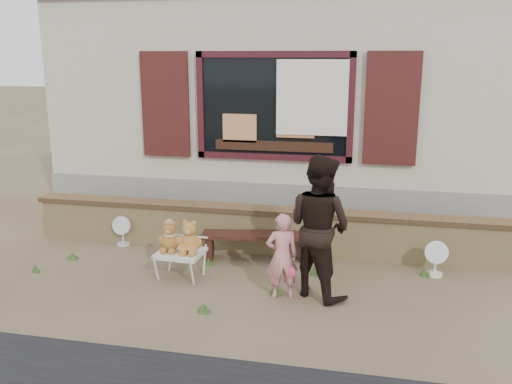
% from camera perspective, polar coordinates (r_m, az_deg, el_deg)
% --- Properties ---
extents(ground, '(80.00, 80.00, 0.00)m').
position_cam_1_polar(ground, '(7.24, -1.00, -8.85)').
color(ground, brown).
rests_on(ground, ground).
extents(shopfront, '(8.04, 5.13, 4.00)m').
position_cam_1_polar(shopfront, '(11.11, 4.23, 9.85)').
color(shopfront, '#B0A98E').
rests_on(shopfront, ground).
extents(brick_wall, '(7.10, 0.36, 0.67)m').
position_cam_1_polar(brick_wall, '(8.03, 0.59, -3.88)').
color(brick_wall, tan).
rests_on(brick_wall, ground).
extents(bench, '(1.58, 0.59, 0.40)m').
position_cam_1_polar(bench, '(7.69, 0.10, -5.11)').
color(bench, black).
rests_on(bench, ground).
extents(folding_chair, '(0.61, 0.54, 0.36)m').
position_cam_1_polar(folding_chair, '(7.15, -7.96, -6.48)').
color(folding_chair, silver).
rests_on(folding_chair, ground).
extents(teddy_bear_left, '(0.32, 0.28, 0.41)m').
position_cam_1_polar(teddy_bear_left, '(7.13, -9.06, -4.55)').
color(teddy_bear_left, brown).
rests_on(teddy_bear_left, folding_chair).
extents(teddy_bear_right, '(0.34, 0.30, 0.45)m').
position_cam_1_polar(teddy_bear_right, '(7.02, -6.97, -4.64)').
color(teddy_bear_right, '#9D672B').
rests_on(teddy_bear_right, folding_chair).
extents(child, '(0.44, 0.36, 1.05)m').
position_cam_1_polar(child, '(6.45, 2.75, -6.77)').
color(child, pink).
rests_on(child, ground).
extents(adult, '(1.06, 1.01, 1.73)m').
position_cam_1_polar(adult, '(6.47, 6.68, -3.63)').
color(adult, black).
rests_on(adult, ground).
extents(fan_left, '(0.29, 0.20, 0.46)m').
position_cam_1_polar(fan_left, '(8.55, -13.86, -3.94)').
color(fan_left, silver).
rests_on(fan_left, ground).
extents(fan_right, '(0.30, 0.21, 0.49)m').
position_cam_1_polar(fan_right, '(7.55, 18.39, -6.61)').
color(fan_right, white).
rests_on(fan_right, ground).
extents(grass_tufts, '(5.23, 1.73, 0.14)m').
position_cam_1_polar(grass_tufts, '(7.12, -4.90, -8.80)').
color(grass_tufts, '#304C1E').
rests_on(grass_tufts, ground).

